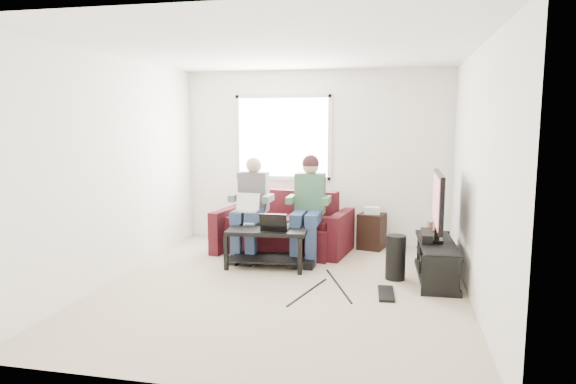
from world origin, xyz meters
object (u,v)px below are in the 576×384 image
at_px(tv_stand, 436,262).
at_px(tv, 438,202).
at_px(coffee_table, 268,238).
at_px(subwoofer, 396,257).
at_px(sofa, 284,229).
at_px(end_table, 372,230).

height_order(tv_stand, tv, tv).
distance_m(coffee_table, subwoofer, 1.62).
height_order(sofa, tv_stand, sofa).
distance_m(sofa, end_table, 1.28).
bearing_deg(end_table, subwoofer, -76.01).
relative_size(tv, subwoofer, 2.09).
relative_size(subwoofer, end_table, 0.85).
relative_size(coffee_table, tv_stand, 0.78).
xyz_separation_m(sofa, tv_stand, (2.04, -0.89, -0.12)).
height_order(sofa, subwoofer, sofa).
distance_m(sofa, tv_stand, 2.23).
xyz_separation_m(coffee_table, subwoofer, (1.60, -0.21, -0.11)).
distance_m(sofa, tv, 2.26).
relative_size(sofa, tv, 1.76).
distance_m(coffee_table, tv, 2.14).
bearing_deg(sofa, tv, -21.18).
height_order(coffee_table, tv_stand, coffee_table).
height_order(tv, end_table, tv).
height_order(sofa, coffee_table, sofa).
height_order(tv, subwoofer, tv).
relative_size(sofa, coffee_table, 1.86).
bearing_deg(tv_stand, sofa, 156.44).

